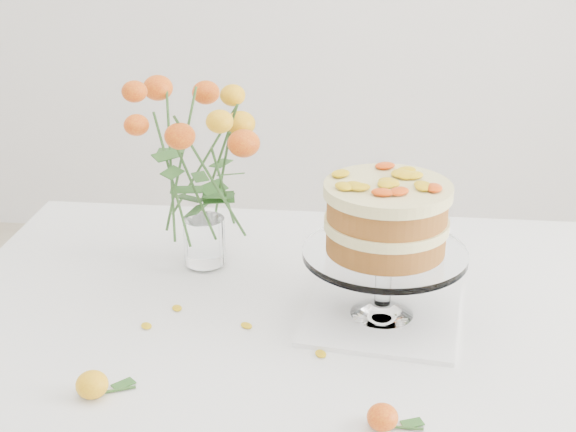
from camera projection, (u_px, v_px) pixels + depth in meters
name	position (u px, v px, depth m)	size (l,w,h in m)	color
table	(316.00, 340.00, 1.56)	(1.43, 0.93, 0.76)	tan
napkin	(382.00, 315.00, 1.48)	(0.28, 0.28, 0.01)	silver
cake_stand	(386.00, 225.00, 1.41)	(0.30, 0.30, 0.27)	white
rose_vase	(201.00, 152.00, 1.59)	(0.34, 0.34, 0.43)	white
loose_rose_near	(92.00, 385.00, 1.25)	(0.09, 0.05, 0.04)	yellow
loose_rose_far	(383.00, 417.00, 1.17)	(0.08, 0.05, 0.04)	red
stray_petal_a	(246.00, 326.00, 1.45)	(0.03, 0.02, 0.00)	#E4B30E
stray_petal_b	(299.00, 340.00, 1.40)	(0.03, 0.02, 0.00)	#E4B30E
stray_petal_c	(321.00, 354.00, 1.36)	(0.03, 0.02, 0.00)	#E4B30E
stray_petal_d	(177.00, 308.00, 1.51)	(0.03, 0.02, 0.00)	#E4B30E
stray_petal_e	(146.00, 326.00, 1.45)	(0.03, 0.02, 0.00)	#E4B30E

